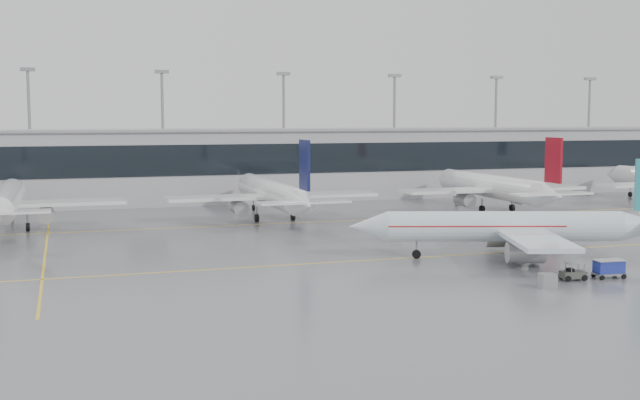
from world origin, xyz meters
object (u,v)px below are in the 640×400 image
object	(u,v)px
baggage_tug	(573,274)
baggage_cart	(609,267)
gse_unit	(548,281)
air_canada_jet	(517,227)

from	to	relation	value
baggage_tug	baggage_cart	xyz separation A→B (m)	(3.59, -0.26, 0.44)
baggage_tug	gse_unit	world-z (taller)	baggage_tug
air_canada_jet	baggage_cart	world-z (taller)	air_canada_jet
air_canada_jet	gse_unit	distance (m)	14.75
baggage_tug	air_canada_jet	bearing A→B (deg)	88.61
baggage_tug	gse_unit	xyz separation A→B (m)	(-4.15, -2.30, 0.08)
air_canada_jet	gse_unit	xyz separation A→B (m)	(-5.25, -13.54, -2.56)
air_canada_jet	baggage_cart	size ratio (longest dim) A/B	11.56
air_canada_jet	baggage_cart	xyz separation A→B (m)	(2.49, -11.50, -2.21)
air_canada_jet	baggage_tug	distance (m)	11.60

